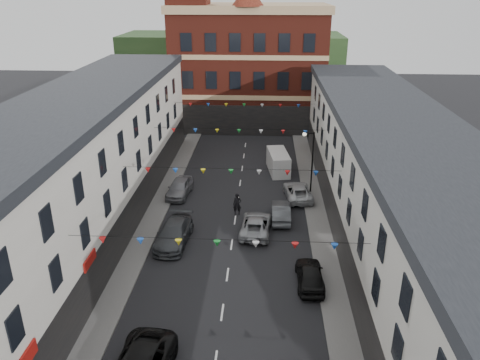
% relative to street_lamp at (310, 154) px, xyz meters
% --- Properties ---
extents(ground, '(160.00, 160.00, 0.00)m').
position_rel_street_lamp_xyz_m(ground, '(-6.55, -14.00, -3.90)').
color(ground, black).
rests_on(ground, ground).
extents(pavement_left, '(1.80, 64.00, 0.15)m').
position_rel_street_lamp_xyz_m(pavement_left, '(-13.45, -12.00, -3.83)').
color(pavement_left, '#605E5B').
rests_on(pavement_left, ground).
extents(pavement_right, '(1.80, 64.00, 0.15)m').
position_rel_street_lamp_xyz_m(pavement_right, '(0.35, -12.00, -3.83)').
color(pavement_right, '#605E5B').
rests_on(pavement_right, ground).
extents(terrace_left, '(8.40, 56.00, 10.70)m').
position_rel_street_lamp_xyz_m(terrace_left, '(-18.33, -13.00, 1.44)').
color(terrace_left, silver).
rests_on(terrace_left, ground).
extents(terrace_right, '(8.40, 56.00, 9.70)m').
position_rel_street_lamp_xyz_m(terrace_right, '(5.23, -13.00, 0.95)').
color(terrace_right, beige).
rests_on(terrace_right, ground).
extents(civic_building, '(20.60, 13.30, 18.50)m').
position_rel_street_lamp_xyz_m(civic_building, '(-6.55, 23.95, 4.23)').
color(civic_building, maroon).
rests_on(civic_building, ground).
extents(clock_tower, '(5.60, 5.60, 30.00)m').
position_rel_street_lamp_xyz_m(clock_tower, '(-14.05, 21.00, 11.03)').
color(clock_tower, maroon).
rests_on(clock_tower, ground).
extents(distant_hill, '(40.00, 14.00, 10.00)m').
position_rel_street_lamp_xyz_m(distant_hill, '(-10.55, 48.00, 1.10)').
color(distant_hill, '#274620').
rests_on(distant_hill, ground).
extents(street_lamp, '(1.10, 0.36, 6.00)m').
position_rel_street_lamp_xyz_m(street_lamp, '(0.00, 0.00, 0.00)').
color(street_lamp, black).
rests_on(street_lamp, ground).
extents(car_left_d, '(2.60, 5.65, 1.60)m').
position_rel_street_lamp_xyz_m(car_left_d, '(-10.96, -9.96, -3.11)').
color(car_left_d, '#3E4246').
rests_on(car_left_d, ground).
extents(car_left_e, '(2.28, 4.75, 1.56)m').
position_rel_street_lamp_xyz_m(car_left_e, '(-12.05, -1.22, -3.12)').
color(car_left_e, gray).
rests_on(car_left_e, ground).
extents(car_right_d, '(1.79, 4.34, 1.47)m').
position_rel_street_lamp_xyz_m(car_right_d, '(-1.05, -14.83, -3.17)').
color(car_right_d, black).
rests_on(car_right_d, ground).
extents(car_right_e, '(1.54, 4.38, 1.44)m').
position_rel_street_lamp_xyz_m(car_right_e, '(-2.72, -5.65, -3.18)').
color(car_right_e, '#4B4F53').
rests_on(car_right_e, ground).
extents(car_right_f, '(2.78, 5.13, 1.37)m').
position_rel_street_lamp_xyz_m(car_right_f, '(-1.05, -1.30, -3.22)').
color(car_right_f, '#B1B3B6').
rests_on(car_right_f, ground).
extents(moving_car, '(2.66, 5.15, 1.39)m').
position_rel_street_lamp_xyz_m(moving_car, '(-4.75, -7.97, -3.21)').
color(moving_car, '#9DA0A4').
rests_on(moving_car, ground).
extents(white_van, '(2.51, 5.04, 2.14)m').
position_rel_street_lamp_xyz_m(white_van, '(-2.72, 5.35, -2.84)').
color(white_van, silver).
rests_on(white_van, ground).
extents(pedestrian, '(0.72, 0.49, 1.93)m').
position_rel_street_lamp_xyz_m(pedestrian, '(-6.42, -4.91, -2.94)').
color(pedestrian, black).
rests_on(pedestrian, ground).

